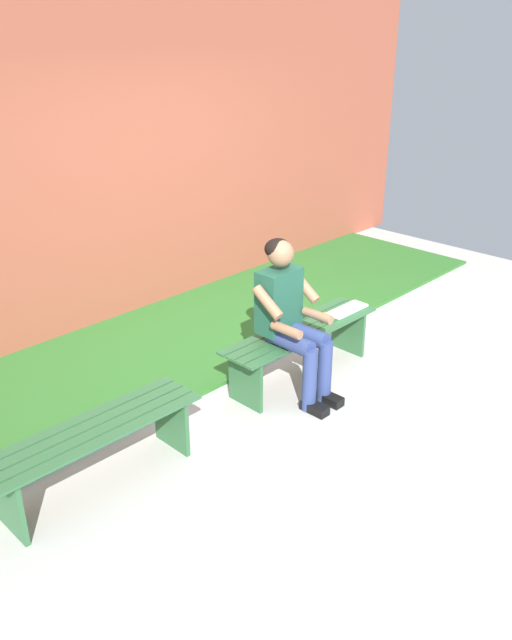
# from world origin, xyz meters

# --- Properties ---
(ground_plane) EXTENTS (10.00, 7.00, 0.04)m
(ground_plane) POSITION_xyz_m (0.98, 1.00, -0.02)
(ground_plane) COLOR #B2B2AD
(grass_strip) EXTENTS (9.00, 2.08, 0.03)m
(grass_strip) POSITION_xyz_m (0.98, -1.38, 0.01)
(grass_strip) COLOR #2D6B28
(grass_strip) RESTS_ON ground
(brick_wall) EXTENTS (9.50, 0.24, 3.10)m
(brick_wall) POSITION_xyz_m (0.50, -2.18, 1.55)
(brick_wall) COLOR #9E4C38
(brick_wall) RESTS_ON ground
(bench_near) EXTENTS (1.52, 0.40, 0.44)m
(bench_near) POSITION_xyz_m (0.00, 0.00, 0.33)
(bench_near) COLOR #2D6038
(bench_near) RESTS_ON ground
(bench_far) EXTENTS (1.42, 0.40, 0.44)m
(bench_far) POSITION_xyz_m (1.96, 0.00, 0.32)
(bench_far) COLOR #2D6038
(bench_far) RESTS_ON ground
(person_seated) EXTENTS (0.50, 0.69, 1.24)m
(person_seated) POSITION_xyz_m (0.26, 0.10, 0.68)
(person_seated) COLOR #1E513D
(person_seated) RESTS_ON ground
(apple) EXTENTS (0.08, 0.08, 0.08)m
(apple) POSITION_xyz_m (-0.23, 0.05, 0.48)
(apple) COLOR gold
(apple) RESTS_ON bench_near
(book_open) EXTENTS (0.41, 0.16, 0.02)m
(book_open) POSITION_xyz_m (-0.54, 0.05, 0.45)
(book_open) COLOR white
(book_open) RESTS_ON bench_near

